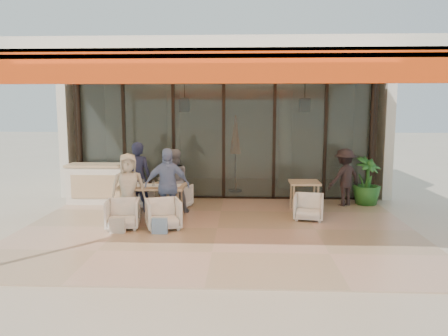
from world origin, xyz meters
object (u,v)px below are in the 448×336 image
Objects in this scene: diner_cream at (128,188)px; side_chair at (309,206)px; potted_palm at (367,181)px; dining_table at (152,188)px; chair_near_right at (163,213)px; chair_far_left at (144,194)px; diner_navy at (138,177)px; standing_woman at (344,178)px; diner_grey at (174,181)px; host_counter at (104,183)px; side_table at (304,186)px; diner_periwinkle at (167,186)px; chair_near_left at (123,213)px; chair_far_right at (177,195)px.

diner_cream is 2.34× the size of side_chair.
dining_table is at bearing -164.07° from potted_palm.
diner_cream is at bearing 130.17° from chair_near_right.
chair_far_left is at bearing 113.70° from dining_table.
side_chair is at bearing 177.43° from diner_navy.
standing_woman reaches higher than chair_far_left.
diner_grey is at bearing 30.17° from diner_cream.
diner_grey reaches higher than host_counter.
host_counter is 1.23× the size of dining_table.
side_table is at bearing -154.17° from potted_palm.
dining_table is at bearing -170.29° from side_chair.
standing_woman is (4.61, 1.36, 0.05)m from dining_table.
diner_grey is at bearing -17.46° from standing_woman.
chair_far_left is 0.48× the size of standing_woman.
dining_table is 0.63m from diner_navy.
diner_grey is at bearing 79.03° from diner_periwinkle.
diner_periwinkle is (0.84, 0.00, 0.06)m from diner_cream.
diner_cream is 0.84m from diner_periwinkle.
diner_navy is (1.13, -0.94, 0.32)m from host_counter.
chair_near_left is 0.40× the size of diner_navy.
standing_woman is at bearing 9.91° from chair_near_right.
side_table is at bearing -8.01° from host_counter.
chair_near_left is 0.46× the size of standing_woman.
diner_navy reaches higher than diner_cream.
potted_palm is (1.69, 0.82, -0.02)m from side_table.
chair_far_right is 1.90m from chair_near_right.
chair_near_left is (0.00, -1.90, -0.01)m from chair_far_left.
diner_grey reaches higher than diner_cream.
chair_far_right reaches higher than side_chair.
diner_cream is at bearing 169.03° from diner_periwinkle.
diner_periwinkle reaches higher than chair_near_left.
host_counter is 6.76m from potted_palm.
dining_table reaches higher than chair_far_right.
diner_grey is 3.10m from side_table.
dining_table is 0.99× the size of diner_grey.
standing_woman reaches higher than side_table.
diner_grey is at bearing -25.37° from host_counter.
diner_periwinkle is (0.84, -1.40, 0.47)m from chair_far_left.
chair_near_right reaches higher than chair_far_right.
chair_far_right is at bearing 79.03° from diner_periwinkle.
diner_navy is at bearing 45.28° from chair_far_right.
side_table reaches higher than side_chair.
diner_grey is 1.01× the size of diner_cream.
diner_periwinkle is (0.84, 0.50, 0.48)m from chair_near_left.
chair_near_right is 0.46× the size of diner_grey.
potted_palm is (5.62, 2.44, 0.28)m from chair_near_left.
standing_woman is at bearing -164.58° from diner_navy.
diner_grey is 2.04× the size of side_table.
potted_palm is (5.62, 1.04, -0.23)m from diner_navy.
chair_near_left is at bearing -64.13° from host_counter.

